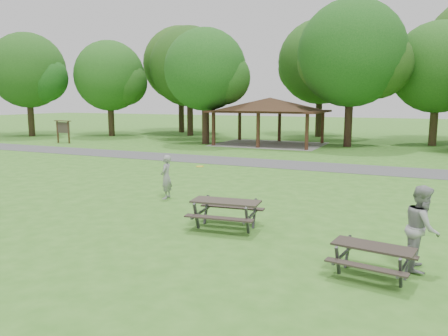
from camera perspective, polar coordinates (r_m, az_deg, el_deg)
ground at (r=12.46m, az=-11.96°, el=-8.27°), size 160.00×160.00×0.00m
asphalt_path at (r=24.88m, az=7.39°, el=0.51°), size 120.00×3.20×0.02m
pavilion at (r=35.35m, az=6.01°, el=8.01°), size 8.60×7.01×3.76m
notice_board at (r=38.73m, az=-20.30°, el=5.00°), size 1.60×0.30×1.88m
tree_row_a at (r=47.23m, az=-24.14°, el=11.29°), size 7.56×7.20×9.97m
tree_row_b at (r=44.95m, az=-14.62°, el=11.30°), size 7.14×6.80×9.28m
tree_row_c at (r=44.03m, az=-4.40°, el=12.75°), size 8.19×7.80×10.67m
tree_row_d at (r=35.93m, az=-2.32°, el=12.39°), size 6.93×6.60×9.27m
tree_row_e at (r=35.08m, az=16.45°, el=13.78°), size 8.40×8.00×11.02m
tree_row_f at (r=38.16m, az=26.25°, el=11.40°), size 7.35×7.00×9.55m
tree_deep_a at (r=48.57m, az=-5.56°, el=13.09°), size 8.40×8.00×11.38m
tree_deep_b at (r=43.64m, az=12.62°, el=13.06°), size 8.40×8.00×11.13m
picnic_table_middle at (r=12.44m, az=0.24°, el=-5.15°), size 2.09×1.75×0.84m
picnic_table_far at (r=9.68m, az=18.86°, el=-10.46°), size 1.79×1.52×0.70m
frisbee_in_flight at (r=14.62m, az=-3.17°, el=0.21°), size 0.29×0.29×0.02m
frisbee_thrower at (r=16.23m, az=-7.56°, el=-1.17°), size 0.50×0.66×1.62m
frisbee_catcher at (r=10.37m, az=24.45°, el=-7.12°), size 0.73×0.92×1.85m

